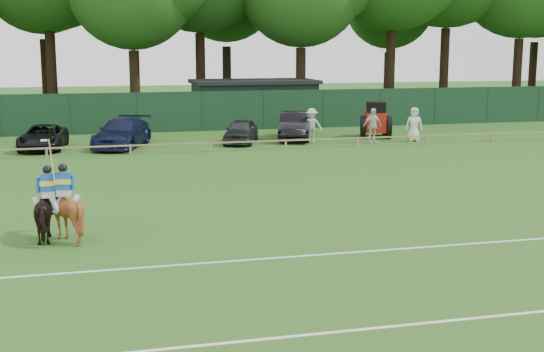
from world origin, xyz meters
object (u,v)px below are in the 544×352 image
object	(u,v)px
spectator_mid	(372,126)
tractor	(375,120)
horse_dark	(49,213)
utility_shed	(254,102)
spectator_left	(312,125)
hatch_grey	(241,131)
suv_black	(43,137)
horse_chestnut	(65,212)
spectator_right	(414,124)
estate_black	(295,126)
sedan_navy	(122,133)

from	to	relation	value
spectator_mid	tractor	bearing A→B (deg)	53.58
horse_dark	utility_shed	bearing A→B (deg)	-116.03
spectator_left	hatch_grey	bearing A→B (deg)	-167.76
horse_dark	tractor	bearing A→B (deg)	-134.87
spectator_left	spectator_mid	bearing A→B (deg)	-4.65
suv_black	horse_dark	bearing A→B (deg)	-80.22
spectator_mid	horse_chestnut	bearing A→B (deg)	-143.99
horse_dark	spectator_right	size ratio (longest dim) A/B	0.95
suv_black	estate_black	distance (m)	13.88
estate_black	spectator_left	xyz separation A→B (m)	(0.59, -1.23, 0.14)
spectator_left	spectator_mid	xyz separation A→B (m)	(3.12, -1.32, 0.03)
horse_chestnut	sedan_navy	world-z (taller)	horse_chestnut
spectator_left	spectator_right	xyz separation A→B (m)	(5.67, -1.20, 0.02)
horse_dark	estate_black	size ratio (longest dim) A/B	0.38
suv_black	utility_shed	bearing A→B (deg)	40.28
estate_black	utility_shed	size ratio (longest dim) A/B	0.58
horse_dark	spectator_left	size ratio (longest dim) A/B	0.97
horse_chestnut	hatch_grey	xyz separation A→B (m)	(8.86, 18.67, -0.13)
spectator_mid	tractor	size ratio (longest dim) A/B	0.67
spectator_right	utility_shed	world-z (taller)	utility_shed
hatch_grey	estate_black	distance (m)	3.47
estate_black	sedan_navy	bearing A→B (deg)	-156.41
spectator_right	tractor	size ratio (longest dim) A/B	0.66
suv_black	estate_black	xyz separation A→B (m)	(13.86, 0.68, 0.16)
spectator_right	sedan_navy	bearing A→B (deg)	-171.48
sedan_navy	spectator_left	distance (m)	10.42
hatch_grey	spectator_left	distance (m)	3.98
estate_black	spectator_right	distance (m)	6.72
spectator_right	spectator_mid	bearing A→B (deg)	-163.09
spectator_left	utility_shed	xyz separation A→B (m)	(-1.15, 9.60, 0.60)
sedan_navy	hatch_grey	distance (m)	6.46
horse_chestnut	sedan_navy	bearing A→B (deg)	-85.62
spectator_mid	spectator_right	size ratio (longest dim) A/B	1.01
suv_black	spectator_mid	world-z (taller)	spectator_mid
horse_chestnut	tractor	bearing A→B (deg)	-119.83
hatch_grey	spectator_mid	size ratio (longest dim) A/B	2.01
spectator_mid	utility_shed	bearing A→B (deg)	100.57
estate_black	spectator_right	bearing A→B (deg)	-2.35
horse_dark	sedan_navy	distance (m)	18.78
horse_chestnut	tractor	distance (m)	25.68
utility_shed	spectator_right	bearing A→B (deg)	-57.74
sedan_navy	spectator_left	size ratio (longest dim) A/B	2.80
sedan_navy	spectator_mid	bearing A→B (deg)	12.34
sedan_navy	suv_black	bearing A→B (deg)	-162.26
horse_dark	spectator_mid	xyz separation A→B (m)	(16.35, 16.83, 0.20)
horse_dark	hatch_grey	xyz separation A→B (m)	(9.28, 18.57, -0.10)
spectator_left	utility_shed	bearing A→B (deg)	115.07
utility_shed	tractor	size ratio (longest dim) A/B	2.89
spectator_mid	utility_shed	distance (m)	11.74
suv_black	utility_shed	xyz separation A→B (m)	(13.30, 9.05, 0.90)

